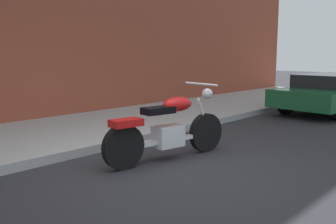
{
  "coord_description": "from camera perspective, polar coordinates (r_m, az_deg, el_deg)",
  "views": [
    {
      "loc": [
        -3.65,
        -3.35,
        1.57
      ],
      "look_at": [
        0.42,
        0.37,
        0.72
      ],
      "focal_mm": 40.48,
      "sensor_mm": 36.0,
      "label": 1
    }
  ],
  "objects": [
    {
      "name": "ground_plane",
      "position": [
        5.2,
        -0.14,
        -8.85
      ],
      "size": [
        60.0,
        60.0,
        0.0
      ],
      "primitive_type": "plane",
      "color": "#28282D"
    },
    {
      "name": "sidewalk",
      "position": [
        7.42,
        -17.13,
        -3.32
      ],
      "size": [
        23.92,
        2.98,
        0.14
      ],
      "primitive_type": "cube",
      "color": "#A0A0A0",
      "rests_on": "ground"
    },
    {
      "name": "motorcycle",
      "position": [
        5.63,
        -0.05,
        -2.62
      ],
      "size": [
        2.17,
        0.76,
        1.12
      ],
      "color": "black",
      "rests_on": "ground"
    }
  ]
}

